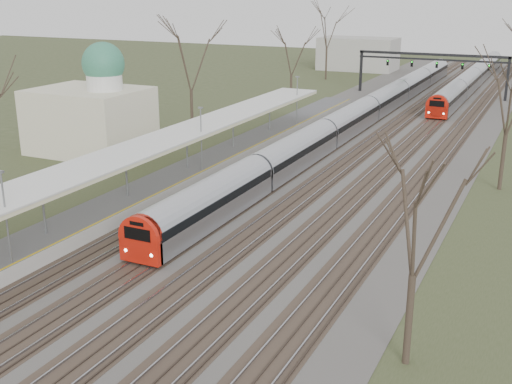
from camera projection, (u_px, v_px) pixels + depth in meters
track_bed at (372, 138)px, 66.12m from camera, size 24.00×160.00×0.22m
platform at (209, 164)px, 54.77m from camera, size 3.50×69.00×1.00m
canopy at (180, 135)px, 49.85m from camera, size 4.10×50.00×3.11m
dome_building at (92, 114)px, 59.42m from camera, size 10.00×8.00×10.30m
signal_gantry at (432, 62)px, 90.41m from camera, size 21.00×0.59×6.08m
tree_west_far at (190, 59)px, 64.77m from camera, size 5.50×5.50×11.33m
tree_east_near at (417, 215)px, 24.53m from camera, size 4.50×4.50×9.27m
tree_east_far at (510, 96)px, 47.11m from camera, size 5.00×5.00×10.30m
train_near at (368, 110)px, 73.68m from camera, size 2.62×90.21×3.05m
train_far at (473, 77)px, 100.03m from camera, size 2.62×60.21×3.05m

